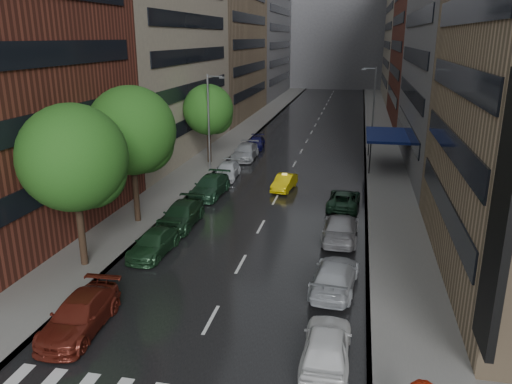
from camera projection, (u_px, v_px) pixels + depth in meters
ground at (181, 375)px, 19.18m from camera, size 220.00×220.00×0.00m
road at (310, 135)px, 65.94m from camera, size 14.00×140.00×0.01m
sidewalk_left at (244, 132)px, 67.65m from camera, size 4.00×140.00×0.15m
sidewalk_right at (380, 137)px, 64.20m from camera, size 4.00×140.00×0.15m
buildings_left at (216, 11)px, 72.28m from camera, size 8.00×108.00×38.00m
buildings_right at (434, 16)px, 64.86m from camera, size 8.05×109.10×36.00m
building_far at (339, 22)px, 124.77m from camera, size 40.00×14.00×32.00m
tree_near at (73, 158)px, 26.41m from camera, size 5.78×5.78×9.21m
tree_mid at (131, 131)px, 33.04m from camera, size 5.94×5.94×9.47m
tree_far at (208, 110)px, 49.65m from camera, size 5.03×5.03×8.02m
taxi at (284, 182)px, 42.24m from camera, size 1.88×4.09×1.30m
parked_cars_left at (208, 189)px, 40.15m from camera, size 2.45×43.65×1.61m
parked_cars_right at (338, 248)px, 28.86m from camera, size 2.57×24.18×1.61m
street_lamp_left at (209, 120)px, 47.26m from camera, size 1.74×0.22×9.00m
street_lamp_right at (373, 104)px, 58.33m from camera, size 1.74×0.22×9.00m
awning at (387, 135)px, 49.26m from camera, size 4.00×8.00×3.12m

